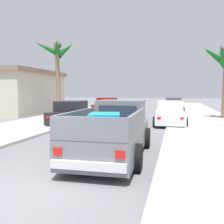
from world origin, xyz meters
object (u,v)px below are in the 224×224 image
object	(u,v)px
car_right_near	(72,113)
car_right_mid	(173,105)
roadside_house	(2,92)
car_left_near	(107,106)
pickup_truck	(114,132)
palm_tree_left_mid	(57,56)
car_left_mid	(170,114)

from	to	relation	value
car_right_near	car_right_mid	xyz separation A→B (m)	(6.35, 11.60, 0.00)
roadside_house	car_left_near	bearing A→B (deg)	13.79
pickup_truck	roadside_house	world-z (taller)	roadside_house
car_left_near	car_right_mid	distance (m)	6.95
palm_tree_left_mid	roadside_house	xyz separation A→B (m)	(-6.71, 1.28, -3.18)
car_right_near	car_left_near	bearing A→B (deg)	90.71
pickup_truck	car_left_mid	xyz separation A→B (m)	(1.65, 8.38, -0.08)
car_right_mid	car_right_near	bearing A→B (deg)	-118.71
pickup_truck	car_right_mid	size ratio (longest dim) A/B	1.22
pickup_truck	car_left_near	xyz separation A→B (m)	(-4.67, 16.10, -0.08)
car_right_near	roadside_house	world-z (taller)	roadside_house
car_right_mid	roadside_house	size ratio (longest dim) A/B	0.43
palm_tree_left_mid	roadside_house	world-z (taller)	palm_tree_left_mid
pickup_truck	car_left_near	distance (m)	16.77
pickup_truck	palm_tree_left_mid	distance (m)	15.44
pickup_truck	car_left_near	bearing A→B (deg)	106.19
car_right_mid	palm_tree_left_mid	size ratio (longest dim) A/B	0.66
pickup_truck	car_right_near	size ratio (longest dim) A/B	1.23
car_left_near	roadside_house	world-z (taller)	roadside_house
car_right_mid	roadside_house	bearing A→B (deg)	-163.08
car_left_near	car_left_mid	size ratio (longest dim) A/B	1.00
car_right_near	car_left_mid	size ratio (longest dim) A/B	0.99
car_left_mid	palm_tree_left_mid	distance (m)	11.51
car_right_mid	roadside_house	distance (m)	17.45
pickup_truck	palm_tree_left_mid	world-z (taller)	palm_tree_left_mid
pickup_truck	palm_tree_left_mid	bearing A→B (deg)	123.47
palm_tree_left_mid	roadside_house	bearing A→B (deg)	169.19
car_right_near	palm_tree_left_mid	distance (m)	7.83
pickup_truck	roadside_house	distance (m)	20.18
car_left_mid	car_left_near	bearing A→B (deg)	129.34
pickup_truck	car_left_near	world-z (taller)	pickup_truck
car_left_near	car_right_mid	world-z (taller)	same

